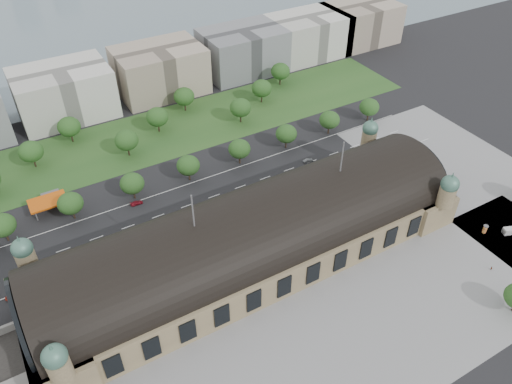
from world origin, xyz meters
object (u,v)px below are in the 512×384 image
traffic_car_2 (86,261)px  bus_east (270,184)px  parked_car_3 (74,272)px  petrol_station (50,199)px  traffic_car_5 (308,161)px  parked_car_0 (16,303)px  parked_car_5 (157,249)px  parked_car_6 (143,252)px  bus_west (183,225)px  traffic_car_4 (209,210)px  traffic_car_6 (341,156)px  pedestrian_1 (491,268)px  parked_car_1 (13,295)px  bus_mid (260,196)px  van_east (510,231)px  traffic_car_3 (137,203)px  advertising_column (485,229)px  parked_car_4 (163,246)px  parked_car_2 (95,264)px

traffic_car_2 → bus_east: size_ratio=0.44×
bus_east → parked_car_3: bearing=91.9°
petrol_station → traffic_car_2: bearing=-84.9°
traffic_car_5 → parked_car_0: 126.34m
parked_car_5 → parked_car_6: 4.86m
bus_west → bus_east: bus_west is taller
petrol_station → parked_car_3: 40.38m
traffic_car_4 → traffic_car_6: 66.95m
traffic_car_5 → parked_car_0: size_ratio=1.06×
petrol_station → pedestrian_1: bearing=-42.1°
parked_car_1 → parked_car_6: size_ratio=1.08×
bus_mid → traffic_car_2: bearing=90.6°
bus_mid → pedestrian_1: (48.96, -71.99, -0.94)m
van_east → traffic_car_6: bearing=128.6°
traffic_car_3 → bus_west: bearing=-153.6°
parked_car_5 → traffic_car_2: bearing=-140.8°
traffic_car_6 → petrol_station: bearing=-103.3°
traffic_car_3 → advertising_column: bearing=-125.9°
parked_car_6 → pedestrian_1: bearing=25.0°
traffic_car_6 → parked_car_1: 140.19m
parked_car_1 → parked_car_3: size_ratio=1.47×
petrol_station → parked_car_4: size_ratio=2.79×
traffic_car_6 → van_east: bearing=20.4°
parked_car_5 → parked_car_3: bearing=-132.7°
petrol_station → advertising_column: size_ratio=4.14×
parked_car_5 → van_east: size_ratio=0.92×
traffic_car_3 → parked_car_6: 28.01m
traffic_car_3 → traffic_car_5: (75.07, -10.30, 0.02)m
traffic_car_6 → parked_car_0: 140.36m
parked_car_1 → parked_car_4: bearing=56.7°
parked_car_5 → advertising_column: 120.05m
traffic_car_4 → advertising_column: size_ratio=1.11×
traffic_car_5 → parked_car_0: traffic_car_5 is taller
parked_car_4 → pedestrian_1: parked_car_4 is taller
petrol_station → parked_car_5: petrol_station is taller
traffic_car_6 → parked_car_4: 90.54m
parked_car_1 → parked_car_4: size_ratio=1.09×
traffic_car_4 → parked_car_6: (-30.12, -8.65, 0.10)m
traffic_car_4 → parked_car_5: size_ratio=0.65×
parked_car_4 → pedestrian_1: size_ratio=3.20×
traffic_car_3 → bus_east: 53.97m
parked_car_0 → parked_car_6: 42.80m
petrol_station → parked_car_0: size_ratio=3.36×
parked_car_0 → parked_car_4: bearing=60.2°
parked_car_4 → parked_car_5: parked_car_4 is taller
parked_car_1 → traffic_car_3: bearing=86.8°
traffic_car_3 → parked_car_2: bearing=136.8°
pedestrian_1 → bus_west: bearing=60.1°
bus_west → van_east: (103.20, -63.10, -0.66)m
parked_car_1 → parked_car_4: 50.44m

